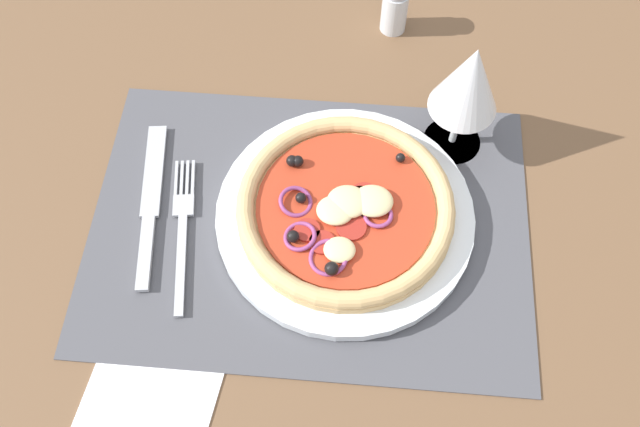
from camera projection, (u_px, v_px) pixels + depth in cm
name	position (u px, v px, depth cm)	size (l,w,h in cm)	color
ground_plane	(310.00, 231.00, 72.54)	(190.00, 140.00, 2.40)	brown
placemat	(310.00, 225.00, 71.32)	(45.65, 32.76, 0.40)	#4C4C51
plate	(345.00, 216.00, 70.84)	(26.79, 26.79, 1.34)	white
pizza	(345.00, 208.00, 69.25)	(22.29, 22.29, 2.69)	tan
fork	(183.00, 225.00, 70.80)	(4.05, 18.03, 0.44)	#B2B5BA
knife	(151.00, 202.00, 72.14)	(4.02, 20.05, 0.62)	#B2B5BA
wine_glass	(468.00, 83.00, 67.93)	(7.20, 7.20, 14.90)	silver
napkin	(153.00, 387.00, 63.02)	(12.07, 10.86, 0.36)	white
pepper_shaker	(395.00, 8.00, 82.31)	(3.20, 3.20, 6.70)	silver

